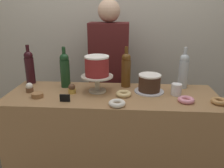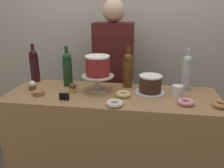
% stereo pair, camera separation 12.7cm
% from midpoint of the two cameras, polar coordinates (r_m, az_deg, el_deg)
% --- Properties ---
extents(back_wall, '(6.00, 0.05, 2.60)m').
position_cam_midpoint_polar(back_wall, '(2.46, 4.56, 12.99)').
color(back_wall, '#BCB7A8').
rests_on(back_wall, ground_plane).
extents(display_counter, '(1.57, 0.53, 0.92)m').
position_cam_midpoint_polar(display_counter, '(1.94, 1.95, -15.29)').
color(display_counter, '#997047').
rests_on(display_counter, ground_plane).
extents(cake_stand_pedestal, '(0.24, 0.24, 0.13)m').
position_cam_midpoint_polar(cake_stand_pedestal, '(1.76, -1.43, 0.89)').
color(cake_stand_pedestal, beige).
rests_on(cake_stand_pedestal, display_counter).
extents(white_layer_cake, '(0.18, 0.18, 0.15)m').
position_cam_midpoint_polar(white_layer_cake, '(1.73, -1.46, 4.52)').
color(white_layer_cake, maroon).
rests_on(white_layer_cake, cake_stand_pedestal).
extents(silver_serving_platter, '(0.22, 0.22, 0.01)m').
position_cam_midpoint_polar(silver_serving_platter, '(1.78, 11.33, -2.04)').
color(silver_serving_platter, silver).
rests_on(silver_serving_platter, display_counter).
extents(chocolate_round_cake, '(0.17, 0.17, 0.13)m').
position_cam_midpoint_polar(chocolate_round_cake, '(1.76, 11.47, 0.07)').
color(chocolate_round_cake, '#3D2619').
rests_on(chocolate_round_cake, silver_serving_platter).
extents(wine_bottle_green, '(0.08, 0.08, 0.33)m').
position_cam_midpoint_polar(wine_bottle_green, '(1.89, -9.03, 3.76)').
color(wine_bottle_green, '#193D1E').
rests_on(wine_bottle_green, display_counter).
extents(wine_bottle_clear, '(0.08, 0.08, 0.33)m').
position_cam_midpoint_polar(wine_bottle_clear, '(1.89, 19.72, 2.84)').
color(wine_bottle_clear, '#B2BCC1').
rests_on(wine_bottle_clear, display_counter).
extents(wine_bottle_amber, '(0.08, 0.08, 0.33)m').
position_cam_midpoint_polar(wine_bottle_amber, '(1.85, 5.89, 3.54)').
color(wine_bottle_amber, '#5B3814').
rests_on(wine_bottle_amber, display_counter).
extents(wine_bottle_dark_red, '(0.08, 0.08, 0.33)m').
position_cam_midpoint_polar(wine_bottle_dark_red, '(2.07, -16.91, 4.48)').
color(wine_bottle_dark_red, black).
rests_on(wine_bottle_dark_red, display_counter).
extents(cupcake_chocolate, '(0.06, 0.06, 0.07)m').
position_cam_midpoint_polar(cupcake_chocolate, '(1.77, -7.58, -0.91)').
color(cupcake_chocolate, gold).
rests_on(cupcake_chocolate, display_counter).
extents(cupcake_vanilla, '(0.06, 0.06, 0.07)m').
position_cam_midpoint_polar(cupcake_vanilla, '(1.89, -17.18, -0.38)').
color(cupcake_vanilla, brown).
rests_on(cupcake_vanilla, display_counter).
extents(donut_sugar, '(0.11, 0.11, 0.03)m').
position_cam_midpoint_polar(donut_sugar, '(1.53, 3.02, -4.82)').
color(donut_sugar, silver).
rests_on(donut_sugar, display_counter).
extents(donut_maple, '(0.11, 0.11, 0.03)m').
position_cam_midpoint_polar(donut_maple, '(1.69, 27.16, -4.56)').
color(donut_maple, '#B27F47').
rests_on(donut_maple, display_counter).
extents(donut_glazed, '(0.11, 0.11, 0.03)m').
position_cam_midpoint_polar(donut_glazed, '(1.68, 4.94, -2.55)').
color(donut_glazed, '#E0C17F').
rests_on(donut_glazed, display_counter).
extents(donut_pink, '(0.11, 0.11, 0.03)m').
position_cam_midpoint_polar(donut_pink, '(1.64, 19.87, -4.24)').
color(donut_pink, pink).
rests_on(donut_pink, display_counter).
extents(cookie_stack, '(0.08, 0.08, 0.03)m').
position_cam_midpoint_polar(cookie_stack, '(1.76, -15.62, -2.17)').
color(cookie_stack, olive).
rests_on(cookie_stack, display_counter).
extents(price_sign_chalkboard, '(0.07, 0.01, 0.05)m').
position_cam_midpoint_polar(price_sign_chalkboard, '(1.63, -9.52, -3.12)').
color(price_sign_chalkboard, black).
rests_on(price_sign_chalkboard, display_counter).
extents(coffee_cup_ceramic, '(0.08, 0.08, 0.08)m').
position_cam_midpoint_polar(coffee_cup_ceramic, '(1.74, 17.81, -1.73)').
color(coffee_cup_ceramic, white).
rests_on(coffee_cup_ceramic, display_counter).
extents(barista_figure, '(0.36, 0.22, 1.60)m').
position_cam_midpoint_polar(barista_figure, '(2.24, 1.99, 0.41)').
color(barista_figure, black).
rests_on(barista_figure, ground_plane).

